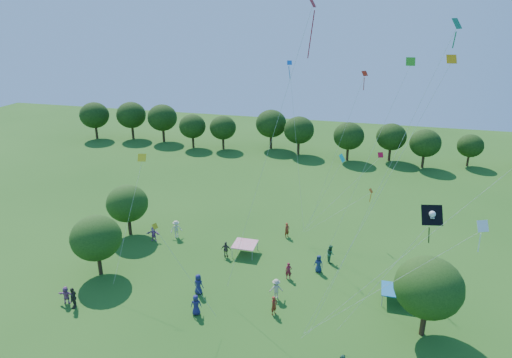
{
  "coord_description": "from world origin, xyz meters",
  "views": [
    {
      "loc": [
        7.83,
        -15.58,
        22.52
      ],
      "look_at": [
        0.0,
        14.0,
        11.0
      ],
      "focal_mm": 32.0,
      "sensor_mm": 36.0,
      "label": 1
    }
  ],
  "objects_px": {
    "near_tree_east": "(429,287)",
    "red_high_kite": "(294,69)",
    "near_tree_west": "(96,238)",
    "pirate_kite": "(431,217)",
    "near_tree_north": "(127,203)",
    "tent_blue": "(395,290)",
    "tent_red_stripe": "(245,244)"
  },
  "relations": [
    {
      "from": "tent_blue",
      "to": "near_tree_north",
      "type": "bearing_deg",
      "value": 169.36
    },
    {
      "from": "near_tree_west",
      "to": "red_high_kite",
      "type": "xyz_separation_m",
      "value": [
        17.26,
        -0.73,
        15.15
      ]
    },
    {
      "from": "near_tree_west",
      "to": "red_high_kite",
      "type": "height_order",
      "value": "red_high_kite"
    },
    {
      "from": "near_tree_east",
      "to": "tent_red_stripe",
      "type": "relative_size",
      "value": 2.82
    },
    {
      "from": "near_tree_north",
      "to": "red_high_kite",
      "type": "xyz_separation_m",
      "value": [
        18.55,
        -8.32,
        15.21
      ]
    },
    {
      "from": "tent_blue",
      "to": "near_tree_east",
      "type": "bearing_deg",
      "value": -63.23
    },
    {
      "from": "near_tree_east",
      "to": "pirate_kite",
      "type": "xyz_separation_m",
      "value": [
        -0.92,
        -2.56,
        6.57
      ]
    },
    {
      "from": "near_tree_east",
      "to": "pirate_kite",
      "type": "height_order",
      "value": "pirate_kite"
    },
    {
      "from": "red_high_kite",
      "to": "pirate_kite",
      "type": "bearing_deg",
      "value": -17.92
    },
    {
      "from": "near_tree_east",
      "to": "tent_blue",
      "type": "xyz_separation_m",
      "value": [
        -1.87,
        3.71,
        -2.99
      ]
    },
    {
      "from": "near_tree_west",
      "to": "tent_blue",
      "type": "xyz_separation_m",
      "value": [
        25.55,
        2.54,
        -2.59
      ]
    },
    {
      "from": "tent_blue",
      "to": "red_high_kite",
      "type": "relative_size",
      "value": 0.1
    },
    {
      "from": "near_tree_west",
      "to": "red_high_kite",
      "type": "relative_size",
      "value": 0.26
    },
    {
      "from": "near_tree_north",
      "to": "tent_blue",
      "type": "height_order",
      "value": "near_tree_north"
    },
    {
      "from": "near_tree_east",
      "to": "red_high_kite",
      "type": "distance_m",
      "value": 17.92
    },
    {
      "from": "near_tree_north",
      "to": "near_tree_east",
      "type": "height_order",
      "value": "near_tree_east"
    },
    {
      "from": "near_tree_north",
      "to": "red_high_kite",
      "type": "distance_m",
      "value": 25.39
    },
    {
      "from": "near_tree_west",
      "to": "near_tree_north",
      "type": "distance_m",
      "value": 7.7
    },
    {
      "from": "near_tree_north",
      "to": "near_tree_west",
      "type": "bearing_deg",
      "value": -80.37
    },
    {
      "from": "pirate_kite",
      "to": "tent_red_stripe",
      "type": "bearing_deg",
      "value": 144.87
    },
    {
      "from": "near_tree_north",
      "to": "tent_red_stripe",
      "type": "relative_size",
      "value": 2.5
    },
    {
      "from": "tent_blue",
      "to": "red_high_kite",
      "type": "xyz_separation_m",
      "value": [
        -8.29,
        -3.28,
        17.74
      ]
    },
    {
      "from": "near_tree_east",
      "to": "red_high_kite",
      "type": "height_order",
      "value": "red_high_kite"
    },
    {
      "from": "near_tree_west",
      "to": "pirate_kite",
      "type": "xyz_separation_m",
      "value": [
        26.5,
        -3.72,
        6.97
      ]
    },
    {
      "from": "tent_blue",
      "to": "near_tree_west",
      "type": "bearing_deg",
      "value": -174.31
    },
    {
      "from": "near_tree_west",
      "to": "tent_blue",
      "type": "relative_size",
      "value": 2.56
    },
    {
      "from": "pirate_kite",
      "to": "red_high_kite",
      "type": "relative_size",
      "value": 0.45
    },
    {
      "from": "tent_red_stripe",
      "to": "tent_blue",
      "type": "height_order",
      "value": "same"
    },
    {
      "from": "near_tree_west",
      "to": "near_tree_north",
      "type": "height_order",
      "value": "near_tree_west"
    },
    {
      "from": "near_tree_west",
      "to": "pirate_kite",
      "type": "bearing_deg",
      "value": -7.99
    },
    {
      "from": "tent_blue",
      "to": "red_high_kite",
      "type": "bearing_deg",
      "value": -158.43
    },
    {
      "from": "near_tree_east",
      "to": "red_high_kite",
      "type": "relative_size",
      "value": 0.28
    }
  ]
}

